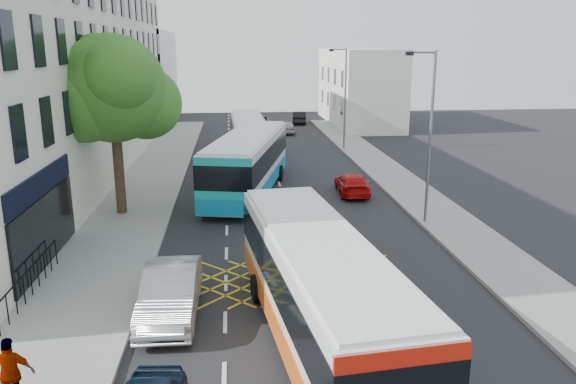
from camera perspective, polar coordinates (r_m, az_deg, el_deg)
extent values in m
plane|color=black|center=(15.68, 5.85, -17.55)|extent=(120.00, 120.00, 0.00)
cube|color=gray|center=(29.72, -16.48, -2.12)|extent=(5.00, 70.00, 0.15)
cube|color=gray|center=(30.94, 14.02, -1.29)|extent=(3.00, 70.00, 0.15)
cube|color=beige|center=(39.15, -22.70, 10.85)|extent=(8.00, 45.00, 13.00)
cube|color=black|center=(22.70, -23.84, 0.82)|extent=(0.12, 7.00, 0.90)
cube|color=black|center=(23.15, -23.38, -3.51)|extent=(0.12, 7.00, 2.60)
cube|color=silver|center=(68.97, -15.33, 11.36)|extent=(8.00, 20.00, 10.00)
cube|color=silver|center=(62.68, 7.18, 10.55)|extent=(6.00, 18.00, 8.00)
cylinder|color=#382619|center=(29.17, -16.80, 2.17)|extent=(0.50, 0.50, 4.40)
sphere|color=#28601B|center=(28.62, -17.39, 10.01)|extent=(5.20, 5.20, 5.20)
sphere|color=#28601B|center=(29.23, -14.25, 8.73)|extent=(3.60, 3.60, 3.60)
sphere|color=#28601B|center=(28.34, -19.94, 8.54)|extent=(3.80, 3.80, 3.80)
sphere|color=#28601B|center=(27.19, -16.77, 11.12)|extent=(3.40, 3.40, 3.40)
sphere|color=#28601B|center=(29.81, -18.66, 12.00)|extent=(3.20, 3.20, 3.20)
cylinder|color=slate|center=(26.92, 14.25, 5.25)|extent=(0.14, 0.14, 8.00)
cylinder|color=slate|center=(26.39, 13.54, 13.63)|extent=(1.20, 0.10, 0.10)
cube|color=black|center=(26.21, 12.25, 13.59)|extent=(0.35, 0.15, 0.18)
cylinder|color=slate|center=(46.08, 5.82, 9.35)|extent=(0.14, 0.14, 8.00)
cylinder|color=slate|center=(45.78, 5.19, 14.22)|extent=(1.20, 0.10, 0.10)
cube|color=black|center=(45.67, 4.43, 14.17)|extent=(0.35, 0.15, 0.18)
cube|color=silver|center=(16.03, 3.17, -9.66)|extent=(3.90, 11.65, 2.75)
cube|color=silver|center=(15.50, 3.25, -4.84)|extent=(3.67, 11.40, 0.12)
cube|color=black|center=(15.88, 3.19, -8.38)|extent=(3.96, 11.72, 1.14)
cube|color=#DE5812|center=(16.45, 3.13, -12.71)|extent=(3.95, 11.71, 0.78)
cylinder|color=black|center=(19.09, -3.23, -9.72)|extent=(0.40, 0.96, 0.93)
cylinder|color=black|center=(19.62, 4.38, -9.04)|extent=(0.40, 0.96, 0.93)
cube|color=silver|center=(32.44, -4.09, 3.08)|extent=(5.42, 12.49, 2.93)
cube|color=silver|center=(32.18, -4.14, 5.74)|extent=(5.15, 12.20, 0.13)
cube|color=black|center=(32.36, -4.10, 3.80)|extent=(5.49, 12.56, 1.22)
cube|color=#0E82AF|center=(32.66, -4.06, 1.32)|extent=(5.48, 12.55, 0.83)
cube|color=#0DADA3|center=(26.67, -6.61, 0.54)|extent=(2.76, 0.72, 2.77)
cube|color=#FF0C0C|center=(27.14, -8.90, -0.98)|extent=(0.26, 0.11, 0.25)
cube|color=#FF0C0C|center=(26.62, -4.20, -1.16)|extent=(0.26, 0.11, 0.25)
cylinder|color=black|center=(36.19, -5.18, 2.07)|extent=(0.52, 1.04, 1.00)
cylinder|color=black|center=(35.70, -0.84, 1.96)|extent=(0.52, 1.04, 1.00)
cylinder|color=black|center=(29.20, -8.27, -1.08)|extent=(0.52, 1.04, 1.00)
cylinder|color=black|center=(28.60, -2.91, -1.28)|extent=(0.52, 1.04, 1.00)
cube|color=silver|center=(44.21, -4.04, 5.86)|extent=(2.70, 10.67, 2.56)
cube|color=silver|center=(44.02, -4.07, 7.56)|extent=(2.50, 10.45, 0.12)
cube|color=black|center=(44.15, -4.05, 6.32)|extent=(2.76, 10.73, 1.06)
cube|color=#0C8999|center=(44.35, -4.02, 4.72)|extent=(2.75, 10.72, 0.72)
cube|color=white|center=(39.01, -3.59, 4.72)|extent=(2.45, 0.17, 2.41)
cube|color=#FF0C0C|center=(39.07, -4.97, 3.71)|extent=(0.25, 0.07, 0.25)
cube|color=#FF0C0C|center=(39.19, -2.18, 3.79)|extent=(0.25, 0.07, 0.25)
cylinder|color=black|center=(47.20, -5.69, 4.93)|extent=(0.29, 0.88, 0.87)
cylinder|color=black|center=(47.32, -2.76, 5.01)|extent=(0.29, 0.88, 0.87)
cylinder|color=black|center=(40.85, -5.41, 3.42)|extent=(0.29, 0.88, 0.87)
cylinder|color=black|center=(40.99, -2.04, 3.51)|extent=(0.29, 0.88, 0.87)
cube|color=black|center=(13.82, 7.49, -18.76)|extent=(0.33, 0.46, 0.19)
cylinder|color=slate|center=(14.23, 7.36, -18.15)|extent=(0.12, 0.41, 0.79)
cylinder|color=slate|center=(13.93, 7.44, -17.32)|extent=(0.56, 0.13, 0.04)
imported|color=black|center=(13.48, 7.61, -18.71)|extent=(0.64, 0.47, 1.62)
sphere|color=#99999E|center=(13.12, 7.71, -16.19)|extent=(0.28, 0.28, 0.28)
imported|color=#AEB0B6|center=(18.36, -11.85, -9.96)|extent=(1.73, 4.81, 1.58)
imported|color=#BD0908|center=(32.66, 6.54, 0.85)|extent=(1.94, 4.26, 1.21)
imported|color=#3F4347|center=(59.36, -2.76, 7.12)|extent=(2.30, 4.38, 1.18)
imported|color=#A4A6AB|center=(55.30, -0.12, 6.62)|extent=(1.57, 3.71, 1.25)
imported|color=black|center=(62.49, 1.17, 7.58)|extent=(1.89, 4.20, 1.34)
imported|color=gray|center=(14.97, -26.31, -16.20)|extent=(1.06, 0.48, 1.77)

